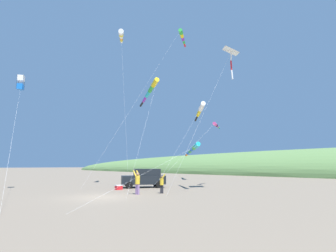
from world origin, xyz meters
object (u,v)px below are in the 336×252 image
Objects in this scene: kite_windsock_green_low_center at (193,149)px; kite_windsock_checkered_midright at (121,36)px; kite_windsock_purple_drifting at (200,110)px; kite_windsock_rainbow_low_near at (182,36)px; cooler_box at (119,187)px; kite_windsock_long_streamer_right at (216,125)px; kite_box_long_streamer_left at (21,83)px; kite_delta_teal_far_right at (232,51)px; parked_car at (144,178)px; kite_windsock_small_distant at (150,90)px; person_adult_flyer at (137,181)px; person_child_grey_jacket at (162,183)px.

kite_windsock_checkered_midright is at bearing -69.55° from kite_windsock_green_low_center.
kite_windsock_rainbow_low_near reaches higher than kite_windsock_purple_drifting.
kite_windsock_long_streamer_right is (-10.57, 3.19, 6.45)m from cooler_box.
kite_windsock_purple_drifting is 1.29× the size of kite_box_long_streamer_left.
kite_windsock_long_streamer_right reaches higher than kite_windsock_green_low_center.
cooler_box is 0.05× the size of kite_delta_teal_far_right.
parked_car is 14.94m from kite_delta_teal_far_right.
kite_windsock_small_distant is at bearing 172.70° from kite_box_long_streamer_left.
kite_windsock_green_low_center is at bearing 53.91° from kite_windsock_rainbow_low_near.
kite_delta_teal_far_right is at bearing 107.97° from kite_windsock_checkered_midright.
parked_car is 0.24× the size of kite_windsock_rainbow_low_near.
person_adult_flyer is at bearing 67.11° from kite_windsock_checkered_midright.
kite_windsock_small_distant is 10.78m from kite_windsock_green_low_center.
parked_car is at bearing 17.83° from kite_windsock_purple_drifting.
person_adult_flyer is 0.10× the size of kite_windsock_checkered_midright.
parked_car is 14.73m from kite_box_long_streamer_left.
kite_windsock_small_distant is 11.78m from kite_delta_teal_far_right.
kite_windsock_rainbow_low_near is (-8.59, -5.95, 17.74)m from person_child_grey_jacket.
parked_car is at bearing -66.50° from kite_delta_teal_far_right.
kite_windsock_green_low_center is (0.63, 7.56, -7.65)m from kite_windsock_small_distant.
cooler_box is at bearing 143.32° from kite_box_long_streamer_left.
person_child_grey_jacket is 16.09m from kite_box_long_streamer_left.
kite_box_long_streamer_left is 17.35m from kite_windsock_green_low_center.
kite_windsock_checkered_midright reaches higher than cooler_box.
kite_windsock_green_low_center is (4.64, 0.65, -2.85)m from kite_windsock_long_streamer_right.
cooler_box is 4.52m from person_adult_flyer.
cooler_box is at bearing 5.68° from kite_windsock_rainbow_low_near.
kite_windsock_checkered_midright reaches higher than kite_windsock_small_distant.
kite_windsock_long_streamer_right is 15.70m from kite_windsock_checkered_midright.
kite_box_long_streamer_left is (7.41, -5.52, 9.57)m from cooler_box.
person_adult_flyer is (4.29, 4.73, 0.03)m from parked_car.
kite_windsock_long_streamer_right reaches higher than parked_car.
person_child_grey_jacket is at bearing 34.70° from kite_windsock_rainbow_low_near.
kite_windsock_green_low_center is (-5.12, -1.18, 2.99)m from person_child_grey_jacket.
parked_car is 18.67m from kite_windsock_rainbow_low_near.
kite_windsock_rainbow_low_near is at bearing -105.98° from kite_delta_teal_far_right.
kite_windsock_rainbow_low_near reaches higher than kite_windsock_checkered_midright.
kite_windsock_green_low_center is 16.65m from kite_windsock_checkered_midright.
kite_windsock_purple_drifting is 25.05m from kite_box_long_streamer_left.
person_adult_flyer is 21.13m from kite_windsock_rainbow_low_near.
kite_windsock_green_low_center is at bearing 144.96° from kite_box_long_streamer_left.
kite_windsock_green_low_center reaches higher than person_child_grey_jacket.
kite_windsock_small_distant is (-6.56, -3.73, 11.26)m from cooler_box.
kite_windsock_checkered_midright is at bearing -72.03° from kite_delta_teal_far_right.
person_child_grey_jacket is at bearing 10.60° from kite_windsock_long_streamer_right.
kite_windsock_rainbow_low_near is (1.16, -4.13, 11.90)m from kite_windsock_long_streamer_right.
kite_windsock_small_distant is 14.18m from kite_box_long_streamer_left.
kite_windsock_green_low_center is at bearing 147.11° from cooler_box.
parked_car reaches higher than person_child_grey_jacket.
kite_windsock_checkered_midright is (3.19, -8.54, 13.94)m from kite_windsock_green_low_center.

